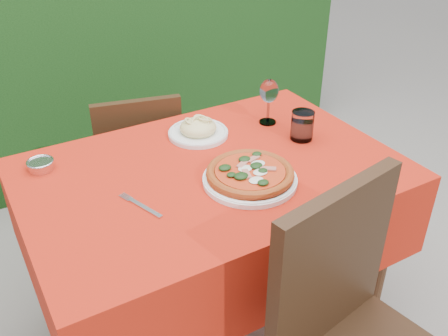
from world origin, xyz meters
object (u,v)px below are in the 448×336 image
chair_far (140,163)px  pasta_plate (198,130)px  chair_near (356,335)px  water_glass (302,127)px  pizza_plate (250,175)px  wine_glass (269,93)px  steel_ramekin (41,166)px  fork (145,208)px

chair_far → pasta_plate: size_ratio=3.59×
chair_near → water_glass: size_ratio=8.77×
pizza_plate → wine_glass: bearing=48.2°
chair_far → pizza_plate: (0.11, -0.74, 0.31)m
wine_glass → steel_ramekin: 0.87m
pasta_plate → wine_glass: wine_glass is taller
chair_far → chair_near: bearing=108.2°
chair_near → pasta_plate: size_ratio=4.27×
chair_far → wine_glass: wine_glass is taller
chair_far → water_glass: (0.44, -0.59, 0.33)m
steel_ramekin → chair_far: bearing=35.5°
pizza_plate → steel_ramekin: (-0.57, 0.42, -0.01)m
chair_near → chair_far: (-0.11, 1.27, -0.09)m
water_glass → wine_glass: bearing=100.1°
water_glass → pizza_plate: bearing=-154.8°
chair_near → pizza_plate: bearing=80.4°
wine_glass → fork: size_ratio=0.95×
fork → steel_ramekin: 0.44m
chair_far → water_glass: bearing=139.5°
chair_near → pasta_plate: 0.92m
fork → pasta_plate: bearing=24.3°
pasta_plate → fork: (-0.36, -0.34, -0.02)m
chair_far → pasta_plate: bearing=120.4°
wine_glass → pizza_plate: bearing=-131.8°
fork → steel_ramekin: bearing=100.4°
pizza_plate → pasta_plate: 0.37m
chair_near → water_glass: 0.79m
chair_far → steel_ramekin: size_ratio=9.77×
pasta_plate → wine_glass: size_ratio=1.24×
chair_far → fork: (-0.24, -0.71, 0.29)m
water_glass → steel_ramekin: water_glass is taller
chair_near → chair_far: 1.28m
steel_ramekin → wine_glass: bearing=-5.9°
chair_near → water_glass: chair_near is taller
pizza_plate → wine_glass: size_ratio=1.68×
chair_near → fork: chair_near is taller
pizza_plate → wine_glass: 0.45m
water_glass → steel_ramekin: 0.93m
fork → wine_glass: bearing=5.4°
chair_far → fork: 0.80m
chair_near → fork: (-0.36, 0.56, 0.20)m
chair_far → wine_glass: (0.40, -0.41, 0.41)m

